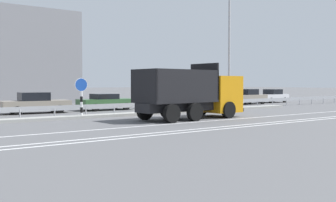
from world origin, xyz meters
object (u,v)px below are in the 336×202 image
parked_car_2 (35,103)px  parked_car_5 (207,98)px  parked_car_4 (164,100)px  median_road_sign (81,96)px  parked_car_6 (248,97)px  parked_car_7 (272,96)px  street_lamp_1 (231,45)px  dump_truck (201,97)px  parked_car_3 (106,102)px

parked_car_2 → parked_car_5: parked_car_2 is taller
parked_car_4 → parked_car_2: bearing=-93.6°
median_road_sign → parked_car_6: bearing=13.9°
parked_car_2 → parked_car_7: parked_car_2 is taller
parked_car_5 → street_lamp_1: bearing=-23.4°
street_lamp_1 → parked_car_7: 15.06m
parked_car_5 → parked_car_4: bearing=-92.3°
dump_truck → parked_car_6: (14.74, 9.44, -0.55)m
parked_car_3 → parked_car_6: 16.28m
median_road_sign → street_lamp_1: 13.33m
street_lamp_1 → parked_car_4: 7.86m
street_lamp_1 → parked_car_7: bearing=25.6°
street_lamp_1 → dump_truck: bearing=-149.1°
parked_car_4 → street_lamp_1: bearing=20.0°
dump_truck → parked_car_2: (-7.22, 9.97, -0.58)m
dump_truck → parked_car_6: dump_truck is taller
parked_car_5 → dump_truck: bearing=-43.0°
median_road_sign → parked_car_5: median_road_sign is taller
median_road_sign → parked_car_7: 26.36m
parked_car_4 → parked_car_6: bearing=85.5°
median_road_sign → parked_car_2: median_road_sign is taller
parked_car_3 → parked_car_5: parked_car_5 is taller
street_lamp_1 → parked_car_5: street_lamp_1 is taller
dump_truck → parked_car_2: bearing=-147.6°
parked_car_4 → parked_car_5: bearing=84.6°
parked_car_3 → parked_car_7: 21.04m
parked_car_6 → parked_car_7: bearing=97.5°
parked_car_5 → parked_car_6: size_ratio=1.05×
median_road_sign → parked_car_5: bearing=19.1°
street_lamp_1 → parked_car_6: 10.84m
dump_truck → parked_car_5: dump_truck is taller
parked_car_6 → street_lamp_1: bearing=-56.6°
dump_truck → median_road_sign: size_ratio=2.94×
dump_truck → parked_car_4: 10.64m
dump_truck → parked_car_3: 10.17m
parked_car_5 → parked_car_2: bearing=-91.0°
parked_car_3 → street_lamp_1: bearing=52.7°
dump_truck → parked_car_4: dump_truck is taller
parked_car_2 → parked_car_7: bearing=94.2°
dump_truck → street_lamp_1: 8.60m
parked_car_2 → parked_car_4: parked_car_2 is taller
median_road_sign → parked_car_6: size_ratio=0.63×
street_lamp_1 → parked_car_7: size_ratio=2.44×
median_road_sign → parked_car_2: bearing=100.4°
median_road_sign → parked_car_6: median_road_sign is taller
parked_car_2 → parked_car_3: size_ratio=1.10×
parked_car_2 → parked_car_5: (16.28, -0.42, -0.04)m
parked_car_3 → parked_car_5: size_ratio=1.06×
parked_car_4 → parked_car_5: size_ratio=1.11×
parked_car_5 → parked_car_7: 10.48m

